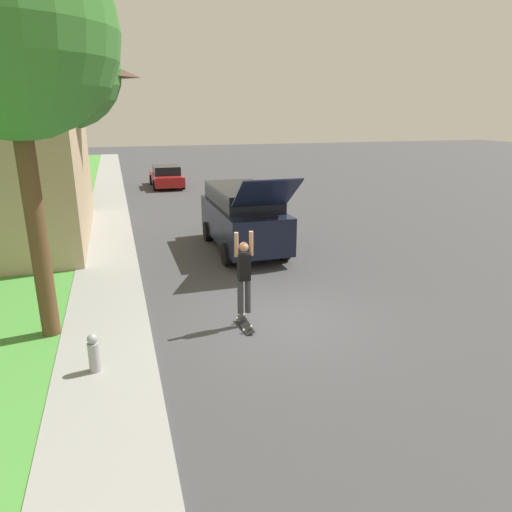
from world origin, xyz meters
TOP-DOWN VIEW (x-y plane):
  - ground_plane at (0.00, 0.00)m, footprint 120.00×120.00m
  - sidewalk at (-3.60, 6.00)m, footprint 1.80×80.00m
  - lawn_tree_near at (-4.69, 0.60)m, footprint 3.77×3.77m
  - lawn_tree_far at (-4.60, 8.95)m, footprint 3.99×3.99m
  - suv_parked at (0.84, 5.63)m, footprint 2.10×5.55m
  - car_down_street at (-0.06, 20.61)m, footprint 1.91×4.19m
  - skateboarder at (-0.70, -0.05)m, footprint 0.41×0.21m
  - skateboard at (-0.73, -0.18)m, footprint 0.25×0.80m
  - fire_hydrant at (-3.77, -1.23)m, footprint 0.20×0.20m

SIDE VIEW (x-z plane):
  - ground_plane at x=0.00m, z-range 0.00..0.00m
  - sidewalk at x=-3.60m, z-range 0.00..0.10m
  - skateboard at x=-0.73m, z-range -0.03..0.20m
  - fire_hydrant at x=-3.77m, z-range 0.09..0.80m
  - car_down_street at x=-0.06m, z-range -0.01..1.32m
  - suv_parked at x=0.84m, z-range -0.23..2.57m
  - skateboarder at x=-0.70m, z-range 0.32..2.14m
  - lawn_tree_near at x=-4.69m, z-range 1.98..9.63m
  - lawn_tree_far at x=-4.60m, z-range 1.96..9.78m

